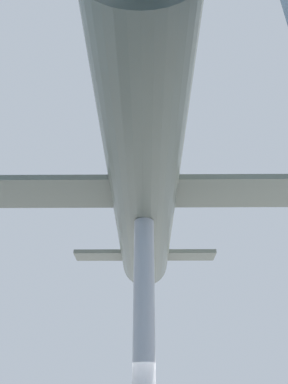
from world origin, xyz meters
The scene contains 2 objects.
support_pylon_central centered at (0.00, 0.00, 3.18)m, with size 0.58×0.58×6.36m.
suspended_airplane centered at (-0.02, 0.22, 7.39)m, with size 19.88×15.22×3.49m.
Camera 1 is at (-1.16, 10.06, 1.57)m, focal length 35.00 mm.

